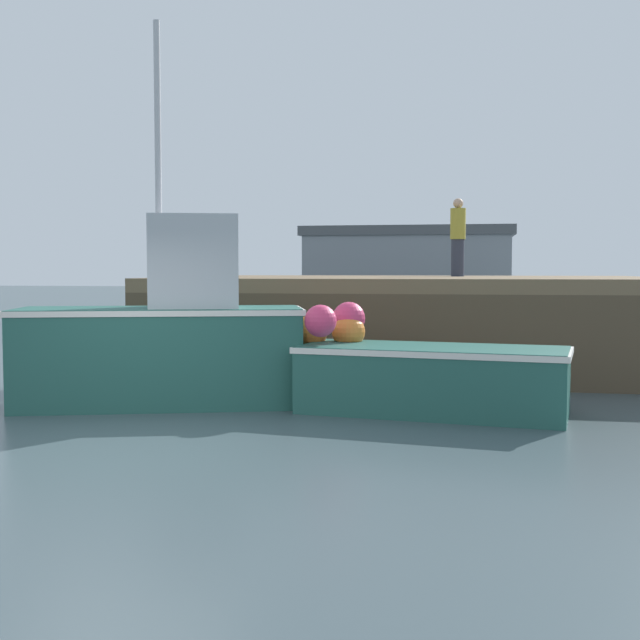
% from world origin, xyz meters
% --- Properties ---
extents(ground, '(120.00, 160.00, 0.10)m').
position_xyz_m(ground, '(0.00, 0.00, -0.05)').
color(ground, '#3D4C51').
extents(pier, '(9.69, 7.51, 1.81)m').
position_xyz_m(pier, '(2.73, 8.17, 1.50)').
color(pier, brown).
rests_on(pier, ground).
extents(fishing_boat_near_left, '(4.34, 2.54, 5.48)m').
position_xyz_m(fishing_boat_near_left, '(-0.46, 2.76, 0.99)').
color(fishing_boat_near_left, '#23564C').
rests_on(fishing_boat_near_left, ground).
extents(fishing_boat_near_right, '(3.97, 1.95, 1.49)m').
position_xyz_m(fishing_boat_near_right, '(3.24, 2.81, 0.55)').
color(fishing_boat_near_right, '#23564C').
rests_on(fishing_boat_near_right, ground).
extents(rowboat, '(1.76, 1.29, 0.42)m').
position_xyz_m(rowboat, '(4.27, 3.52, 0.19)').
color(rowboat, silver).
rests_on(rowboat, ground).
extents(dockworker, '(0.34, 0.34, 1.73)m').
position_xyz_m(dockworker, '(3.60, 10.03, 2.68)').
color(dockworker, '#2D3342').
rests_on(dockworker, pier).
extents(warehouse, '(10.99, 4.28, 4.20)m').
position_xyz_m(warehouse, '(0.69, 34.71, 2.12)').
color(warehouse, gray).
rests_on(warehouse, ground).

